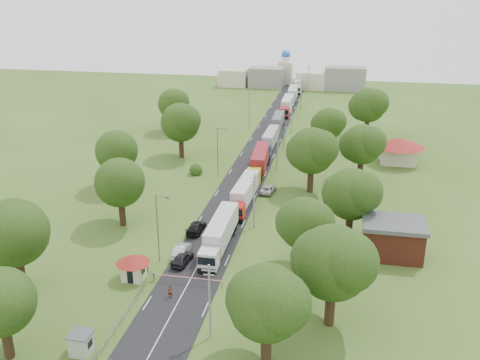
% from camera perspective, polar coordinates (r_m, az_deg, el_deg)
% --- Properties ---
extents(ground, '(260.00, 260.00, 0.00)m').
position_cam_1_polar(ground, '(91.22, -1.17, -2.96)').
color(ground, '#39551C').
rests_on(ground, ground).
extents(road, '(8.00, 200.00, 0.04)m').
position_cam_1_polar(road, '(109.50, 1.04, 1.13)').
color(road, black).
rests_on(road, ground).
extents(boom_barrier, '(9.22, 0.35, 1.18)m').
position_cam_1_polar(boom_barrier, '(69.62, -6.71, -10.25)').
color(boom_barrier, slate).
rests_on(boom_barrier, ground).
extents(guard_booth, '(4.40, 4.40, 3.45)m').
position_cam_1_polar(guard_booth, '(70.83, -11.32, -8.78)').
color(guard_booth, beige).
rests_on(guard_booth, ground).
extents(kiosk, '(2.30, 2.30, 2.41)m').
position_cam_1_polar(kiosk, '(59.96, -16.59, -16.33)').
color(kiosk, '#99A593').
rests_on(kiosk, ground).
extents(guard_rail, '(0.10, 17.00, 1.70)m').
position_cam_1_polar(guard_rail, '(63.48, -12.72, -14.99)').
color(guard_rail, slate).
rests_on(guard_rail, ground).
extents(info_sign, '(0.12, 3.10, 4.10)m').
position_cam_1_polar(info_sign, '(122.06, 4.70, 4.60)').
color(info_sign, slate).
rests_on(info_sign, ground).
extents(pole_0, '(1.60, 0.24, 9.00)m').
position_cam_1_polar(pole_0, '(57.79, -3.25, -12.74)').
color(pole_0, gray).
rests_on(pole_0, ground).
extents(pole_1, '(1.60, 0.24, 9.00)m').
position_cam_1_polar(pole_1, '(82.10, 1.53, -2.17)').
color(pole_1, gray).
rests_on(pole_1, ground).
extents(pole_2, '(1.60, 0.24, 9.00)m').
position_cam_1_polar(pole_2, '(108.21, 4.02, 3.46)').
color(pole_2, gray).
rests_on(pole_2, ground).
extents(pole_3, '(1.60, 0.24, 9.00)m').
position_cam_1_polar(pole_3, '(135.08, 5.54, 6.87)').
color(pole_3, gray).
rests_on(pole_3, ground).
extents(pole_4, '(1.60, 0.24, 9.00)m').
position_cam_1_polar(pole_4, '(162.33, 6.57, 9.15)').
color(pole_4, gray).
rests_on(pole_4, ground).
extents(pole_5, '(1.60, 0.24, 9.00)m').
position_cam_1_polar(pole_5, '(189.79, 7.31, 10.76)').
color(pole_5, gray).
rests_on(pole_5, ground).
extents(lamp_0, '(2.03, 0.22, 10.00)m').
position_cam_1_polar(lamp_0, '(72.80, -8.69, -4.76)').
color(lamp_0, slate).
rests_on(lamp_0, ground).
extents(lamp_1, '(2.03, 0.22, 10.00)m').
position_cam_1_polar(lamp_1, '(104.14, -2.33, 3.31)').
color(lamp_1, slate).
rests_on(lamp_1, ground).
extents(lamp_2, '(2.03, 0.22, 10.00)m').
position_cam_1_polar(lamp_2, '(137.26, 1.05, 7.56)').
color(lamp_2, slate).
rests_on(lamp_2, ground).
extents(tree_0, '(8.80, 8.80, 11.07)m').
position_cam_1_polar(tree_0, '(53.00, 2.91, -12.84)').
color(tree_0, '#382616').
rests_on(tree_0, ground).
extents(tree_1, '(9.60, 9.60, 12.05)m').
position_cam_1_polar(tree_1, '(59.20, 9.89, -8.59)').
color(tree_1, '#382616').
rests_on(tree_1, ground).
extents(tree_2, '(8.00, 8.00, 10.10)m').
position_cam_1_polar(tree_2, '(70.57, 6.88, -4.57)').
color(tree_2, '#382616').
rests_on(tree_2, ground).
extents(tree_3, '(8.80, 8.80, 11.07)m').
position_cam_1_polar(tree_3, '(79.44, 11.80, -1.44)').
color(tree_3, '#382616').
rests_on(tree_3, ground).
extents(tree_4, '(9.60, 9.60, 12.05)m').
position_cam_1_polar(tree_4, '(96.34, 7.67, 3.13)').
color(tree_4, '#382616').
rests_on(tree_4, ground).
extents(tree_5, '(8.80, 8.80, 11.07)m').
position_cam_1_polar(tree_5, '(104.12, 12.90, 3.75)').
color(tree_5, '#382616').
rests_on(tree_5, ground).
extents(tree_6, '(8.00, 8.00, 10.10)m').
position_cam_1_polar(tree_6, '(120.63, 9.40, 5.97)').
color(tree_6, '#382616').
rests_on(tree_6, ground).
extents(tree_7, '(9.60, 9.60, 12.05)m').
position_cam_1_polar(tree_7, '(135.07, 13.53, 7.78)').
color(tree_7, '#382616').
rests_on(tree_7, ground).
extents(tree_8, '(8.00, 8.00, 10.10)m').
position_cam_1_polar(tree_8, '(59.11, -24.13, -11.71)').
color(tree_8, '#382616').
rests_on(tree_8, ground).
extents(tree_9, '(9.60, 9.60, 12.05)m').
position_cam_1_polar(tree_9, '(70.31, -22.89, -5.12)').
color(tree_9, '#382616').
rests_on(tree_9, ground).
extents(tree_10, '(8.80, 8.80, 11.07)m').
position_cam_1_polar(tree_10, '(84.26, -12.68, -0.22)').
color(tree_10, '#382616').
rests_on(tree_10, ground).
extents(tree_11, '(8.80, 8.80, 11.07)m').
position_cam_1_polar(tree_11, '(99.95, -13.01, 3.05)').
color(tree_11, '#382616').
rests_on(tree_11, ground).
extents(tree_12, '(9.60, 9.60, 12.05)m').
position_cam_1_polar(tree_12, '(115.71, -6.36, 6.14)').
color(tree_12, '#382616').
rests_on(tree_12, ground).
extents(tree_13, '(8.80, 8.80, 11.07)m').
position_cam_1_polar(tree_13, '(136.76, -7.11, 8.07)').
color(tree_13, '#382616').
rests_on(tree_13, ground).
extents(house_brick, '(8.60, 6.60, 5.20)m').
position_cam_1_polar(house_brick, '(77.86, 16.00, -5.98)').
color(house_brick, maroon).
rests_on(house_brick, ground).
extents(house_cream, '(10.08, 10.08, 5.80)m').
position_cam_1_polar(house_cream, '(117.04, 16.58, 3.43)').
color(house_cream, beige).
rests_on(house_cream, ground).
extents(distant_town, '(52.00, 8.00, 8.00)m').
position_cam_1_polar(distant_town, '(195.28, 5.97, 10.73)').
color(distant_town, gray).
rests_on(distant_town, ground).
extents(church, '(5.00, 5.00, 12.30)m').
position_cam_1_polar(church, '(203.29, 4.87, 11.70)').
color(church, beige).
rests_on(church, ground).
extents(truck_0, '(2.67, 15.27, 4.23)m').
position_cam_1_polar(truck_0, '(77.12, -2.17, -5.74)').
color(truck_0, silver).
rests_on(truck_0, ground).
extents(truck_1, '(2.93, 14.74, 4.08)m').
position_cam_1_polar(truck_1, '(91.31, 0.43, -1.46)').
color(truck_1, '#B31814').
rests_on(truck_1, ground).
extents(truck_2, '(3.42, 15.74, 4.35)m').
position_cam_1_polar(truck_2, '(107.12, 2.09, 1.98)').
color(truck_2, gold).
rests_on(truck_2, ground).
extents(truck_3, '(2.51, 13.84, 3.84)m').
position_cam_1_polar(truck_3, '(122.93, 3.20, 4.29)').
color(truck_3, navy).
rests_on(truck_3, ground).
extents(truck_4, '(2.54, 13.54, 3.75)m').
position_cam_1_polar(truck_4, '(139.11, 4.03, 6.18)').
color(truck_4, '#BBBBBB').
rests_on(truck_4, ground).
extents(truck_5, '(2.83, 15.59, 4.32)m').
position_cam_1_polar(truck_5, '(157.47, 5.05, 7.96)').
color(truck_5, red).
rests_on(truck_5, ground).
extents(truck_6, '(3.04, 15.14, 4.19)m').
position_cam_1_polar(truck_6, '(173.37, 5.62, 9.08)').
color(truck_6, '#2B7345').
rests_on(truck_6, ground).
extents(truck_7, '(2.73, 14.63, 4.05)m').
position_cam_1_polar(truck_7, '(190.62, 6.28, 10.07)').
color(truck_7, silver).
rests_on(truck_7, ground).
extents(car_lane_front, '(2.42, 4.82, 1.57)m').
position_cam_1_polar(car_lane_front, '(74.02, -6.16, -8.32)').
color(car_lane_front, black).
rests_on(car_lane_front, ground).
extents(car_lane_mid, '(1.69, 4.75, 1.56)m').
position_cam_1_polar(car_lane_mid, '(76.05, -6.28, -7.50)').
color(car_lane_mid, '#AEB2B7').
rests_on(car_lane_mid, ground).
extents(car_lane_rear, '(2.29, 5.34, 1.53)m').
position_cam_1_polar(car_lane_rear, '(82.58, -4.72, -5.07)').
color(car_lane_rear, black).
rests_on(car_lane_rear, ground).
extents(car_verge_near, '(2.81, 5.09, 1.35)m').
position_cam_1_polar(car_verge_near, '(97.45, 2.99, -0.98)').
color(car_verge_near, '#B6B6B6').
rests_on(car_verge_near, ground).
extents(car_verge_far, '(2.07, 4.84, 1.63)m').
position_cam_1_polar(car_verge_far, '(119.24, 5.61, 3.09)').
color(car_verge_far, '#54565C').
rests_on(car_verge_far, ground).
extents(pedestrian_near, '(0.62, 0.45, 1.57)m').
position_cam_1_polar(pedestrian_near, '(66.90, -7.45, -11.79)').
color(pedestrian_near, gray).
rests_on(pedestrian_near, ground).
extents(pedestrian_booth, '(0.97, 0.97, 1.59)m').
position_cam_1_polar(pedestrian_booth, '(72.52, -9.96, -9.18)').
color(pedestrian_booth, gray).
rests_on(pedestrian_booth, ground).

